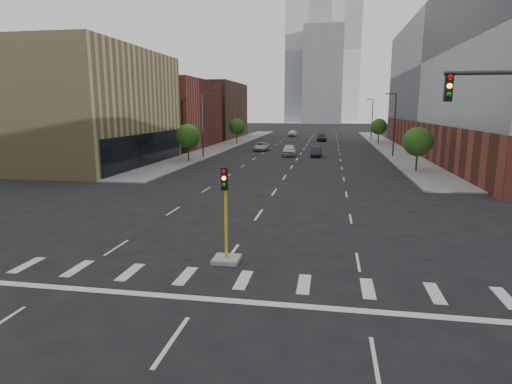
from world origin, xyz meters
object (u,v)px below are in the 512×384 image
(car_near_left, at_px, (289,150))
(car_distant, at_px, (293,133))
(car_far_left, at_px, (261,147))
(car_deep_right, at_px, (322,138))
(car_mid_right, at_px, (316,152))
(median_traffic_signal, at_px, (226,241))

(car_near_left, height_order, car_distant, car_near_left)
(car_far_left, distance_m, car_distant, 38.39)
(car_deep_right, bearing_deg, car_mid_right, -92.35)
(car_near_left, relative_size, car_distant, 1.03)
(car_mid_right, distance_m, car_distant, 46.28)
(car_distant, bearing_deg, car_deep_right, -61.73)
(car_near_left, relative_size, car_far_left, 1.02)
(median_traffic_signal, height_order, car_deep_right, median_traffic_signal)
(car_near_left, height_order, car_far_left, car_near_left)
(car_far_left, bearing_deg, median_traffic_signal, -82.93)
(car_far_left, height_order, car_deep_right, car_deep_right)
(car_deep_right, bearing_deg, car_distant, 114.49)
(car_mid_right, relative_size, car_far_left, 0.86)
(car_near_left, height_order, car_mid_right, car_near_left)
(car_far_left, bearing_deg, car_deep_right, 67.39)
(median_traffic_signal, distance_m, car_mid_right, 45.34)
(car_mid_right, xyz_separation_m, car_far_left, (-9.40, 7.32, -0.01))
(median_traffic_signal, relative_size, car_near_left, 0.87)
(car_far_left, relative_size, car_distant, 1.01)
(car_near_left, bearing_deg, car_mid_right, -8.54)
(median_traffic_signal, xyz_separation_m, car_deep_right, (2.63, 75.71, -0.25))
(median_traffic_signal, distance_m, car_distant, 91.06)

